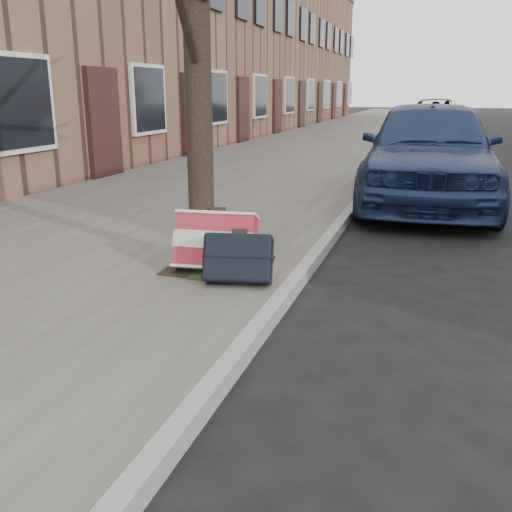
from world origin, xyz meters
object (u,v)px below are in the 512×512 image
(suitcase_red, at_px, (215,242))
(suitcase_navy, at_px, (238,258))
(car_near_front, at_px, (429,151))
(car_near_mid, at_px, (432,128))

(suitcase_red, bearing_deg, suitcase_navy, -46.51)
(car_near_front, height_order, car_near_mid, car_near_front)
(car_near_front, bearing_deg, suitcase_red, -112.59)
(suitcase_red, xyz_separation_m, suitcase_navy, (0.30, -0.26, -0.05))
(suitcase_red, distance_m, car_near_front, 4.85)
(suitcase_navy, xyz_separation_m, car_near_front, (1.37, 4.79, 0.46))
(suitcase_navy, xyz_separation_m, car_near_mid, (1.28, 13.01, 0.31))
(suitcase_red, bearing_deg, car_near_front, 63.39)
(suitcase_red, distance_m, car_near_mid, 12.86)
(suitcase_navy, bearing_deg, car_near_mid, 73.24)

